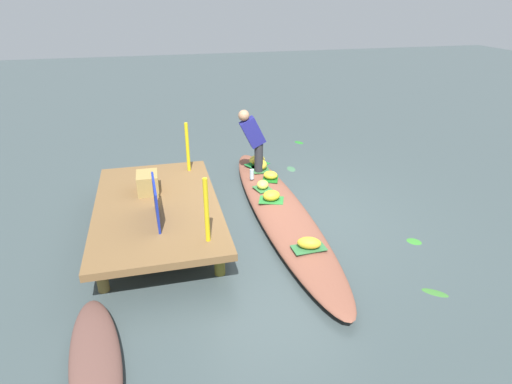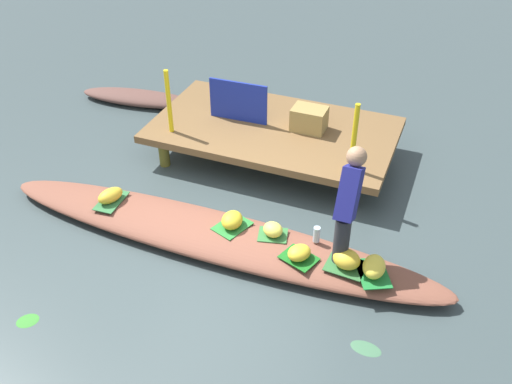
# 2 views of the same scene
# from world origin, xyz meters

# --- Properties ---
(canal_water) EXTENTS (40.00, 40.00, 0.00)m
(canal_water) POSITION_xyz_m (0.00, 0.00, 0.00)
(canal_water) COLOR #3A4748
(canal_water) RESTS_ON ground
(dock_platform) EXTENTS (3.20, 1.80, 0.47)m
(dock_platform) POSITION_xyz_m (-0.00, 1.92, 0.41)
(dock_platform) COLOR brown
(dock_platform) RESTS_ON ground
(vendor_boat) EXTENTS (5.30, 0.83, 0.22)m
(vendor_boat) POSITION_xyz_m (0.00, 0.00, 0.11)
(vendor_boat) COLOR brown
(vendor_boat) RESTS_ON ground
(moored_boat) EXTENTS (1.97, 0.73, 0.18)m
(moored_boat) POSITION_xyz_m (-2.53, 2.62, 0.09)
(moored_boat) COLOR brown
(moored_boat) RESTS_ON ground
(leaf_mat_0) EXTENTS (0.42, 0.34, 0.01)m
(leaf_mat_0) POSITION_xyz_m (1.52, -0.06, 0.23)
(leaf_mat_0) COLOR #2F6533
(leaf_mat_0) RESTS_ON vendor_boat
(banana_bunch_0) EXTENTS (0.33, 0.30, 0.19)m
(banana_bunch_0) POSITION_xyz_m (1.52, -0.06, 0.32)
(banana_bunch_0) COLOR gold
(banana_bunch_0) RESTS_ON vendor_boat
(leaf_mat_1) EXTENTS (0.27, 0.46, 0.01)m
(leaf_mat_1) POSITION_xyz_m (-1.31, -0.00, 0.23)
(leaf_mat_1) COLOR #2F6B3A
(leaf_mat_1) RESTS_ON vendor_boat
(banana_bunch_1) EXTENTS (0.29, 0.37, 0.16)m
(banana_bunch_1) POSITION_xyz_m (-1.31, -0.00, 0.31)
(banana_bunch_1) COLOR gold
(banana_bunch_1) RESTS_ON vendor_boat
(leaf_mat_2) EXTENTS (0.46, 0.52, 0.01)m
(leaf_mat_2) POSITION_xyz_m (1.80, -0.06, 0.23)
(leaf_mat_2) COLOR #1C722F
(leaf_mat_2) RESTS_ON vendor_boat
(banana_bunch_2) EXTENTS (0.25, 0.33, 0.18)m
(banana_bunch_2) POSITION_xyz_m (1.80, -0.06, 0.32)
(banana_bunch_2) COLOR yellow
(banana_bunch_2) RESTS_ON vendor_boat
(leaf_mat_3) EXTENTS (0.43, 0.38, 0.01)m
(leaf_mat_3) POSITION_xyz_m (1.04, -0.12, 0.23)
(leaf_mat_3) COLOR #17641C
(leaf_mat_3) RESTS_ON vendor_boat
(banana_bunch_3) EXTENTS (0.31, 0.33, 0.15)m
(banana_bunch_3) POSITION_xyz_m (1.04, -0.12, 0.30)
(banana_bunch_3) COLOR yellow
(banana_bunch_3) RESTS_ON vendor_boat
(leaf_mat_4) EXTENTS (0.41, 0.47, 0.01)m
(leaf_mat_4) POSITION_xyz_m (0.19, 0.10, 0.23)
(leaf_mat_4) COLOR #297B32
(leaf_mat_4) RESTS_ON vendor_boat
(banana_bunch_4) EXTENTS (0.25, 0.30, 0.17)m
(banana_bunch_4) POSITION_xyz_m (0.19, 0.10, 0.31)
(banana_bunch_4) COLOR gold
(banana_bunch_4) RESTS_ON vendor_boat
(leaf_mat_5) EXTENTS (0.37, 0.33, 0.01)m
(leaf_mat_5) POSITION_xyz_m (0.66, 0.12, 0.23)
(leaf_mat_5) COLOR #327137
(leaf_mat_5) RESTS_ON vendor_boat
(banana_bunch_5) EXTENTS (0.29, 0.28, 0.15)m
(banana_bunch_5) POSITION_xyz_m (0.66, 0.12, 0.30)
(banana_bunch_5) COLOR #F4E452
(banana_bunch_5) RESTS_ON vendor_boat
(vendor_person) EXTENTS (0.20, 0.50, 1.21)m
(vendor_person) POSITION_xyz_m (1.43, 0.11, 0.91)
(vendor_person) COLOR #28282D
(vendor_person) RESTS_ON vendor_boat
(water_bottle) EXTENTS (0.07, 0.07, 0.18)m
(water_bottle) POSITION_xyz_m (1.12, 0.21, 0.31)
(water_bottle) COLOR silver
(water_bottle) RESTS_ON vendor_boat
(market_banner) EXTENTS (0.80, 0.06, 0.56)m
(market_banner) POSITION_xyz_m (-0.50, 1.92, 0.75)
(market_banner) COLOR navy
(market_banner) RESTS_ON dock_platform
(railing_post_west) EXTENTS (0.06, 0.06, 0.86)m
(railing_post_west) POSITION_xyz_m (-1.20, 1.32, 0.90)
(railing_post_west) COLOR gold
(railing_post_west) RESTS_ON dock_platform
(railing_post_east) EXTENTS (0.06, 0.06, 0.86)m
(railing_post_east) POSITION_xyz_m (1.20, 1.32, 0.90)
(railing_post_east) COLOR gold
(railing_post_east) RESTS_ON dock_platform
(produce_crate) EXTENTS (0.44, 0.32, 0.31)m
(produce_crate) POSITION_xyz_m (0.45, 2.03, 0.63)
(produce_crate) COLOR olive
(produce_crate) RESTS_ON dock_platform
(drifting_plant_0) EXTENTS (0.30, 0.32, 0.01)m
(drifting_plant_0) POSITION_xyz_m (-2.30, -1.28, 0.00)
(drifting_plant_0) COLOR #38702D
(drifting_plant_0) RESTS_ON ground
(drifting_plant_1) EXTENTS (0.30, 0.25, 0.01)m
(drifting_plant_1) POSITION_xyz_m (3.49, -1.53, 0.00)
(drifting_plant_1) COLOR #247C25
(drifting_plant_1) RESTS_ON ground
(drifting_plant_2) EXTENTS (0.30, 0.18, 0.01)m
(drifting_plant_2) POSITION_xyz_m (1.92, -0.82, 0.00)
(drifting_plant_2) COLOR #3F6C4B
(drifting_plant_2) RESTS_ON ground
(drifting_plant_3) EXTENTS (0.28, 0.28, 0.01)m
(drifting_plant_3) POSITION_xyz_m (-1.19, -1.70, 0.00)
(drifting_plant_3) COLOR #35832C
(drifting_plant_3) RESTS_ON ground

